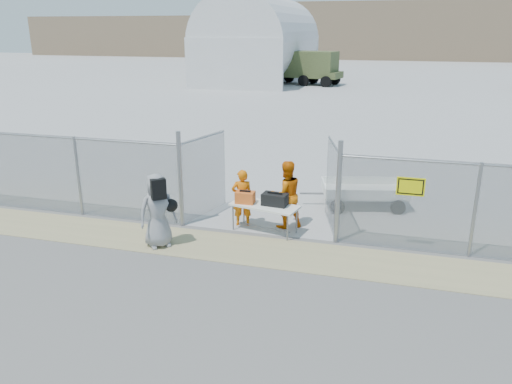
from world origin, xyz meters
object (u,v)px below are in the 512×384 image
(security_worker_right, at_px, (286,194))
(utility_trailer, at_px, (364,194))
(security_worker_left, at_px, (242,198))
(visitor, at_px, (158,211))
(folding_table, at_px, (265,218))

(security_worker_right, bearing_deg, utility_trailer, -164.71)
(security_worker_left, relative_size, utility_trailer, 0.49)
(security_worker_right, relative_size, visitor, 0.99)
(security_worker_right, distance_m, visitor, 3.28)
(security_worker_right, xyz_separation_m, visitor, (-2.62, -1.98, 0.00))
(security_worker_right, height_order, utility_trailer, security_worker_right)
(security_worker_right, distance_m, utility_trailer, 2.89)
(security_worker_left, height_order, security_worker_right, security_worker_right)
(utility_trailer, bearing_deg, folding_table, -144.80)
(utility_trailer, bearing_deg, visitor, -151.01)
(security_worker_left, distance_m, security_worker_right, 1.14)
(security_worker_left, height_order, utility_trailer, security_worker_left)
(visitor, bearing_deg, security_worker_right, -4.12)
(folding_table, relative_size, security_worker_right, 0.96)
(visitor, height_order, utility_trailer, visitor)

